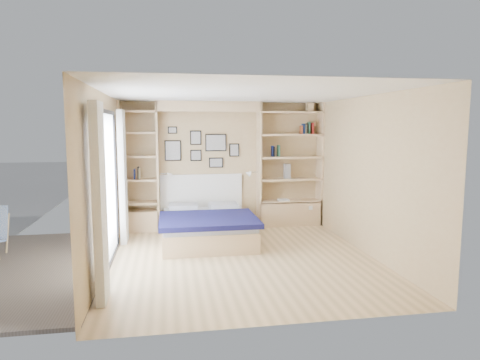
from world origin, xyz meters
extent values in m
plane|color=#DCB985|center=(0.00, 0.00, 0.00)|extent=(4.50, 4.50, 0.00)
plane|color=tan|center=(0.00, 2.25, 1.25)|extent=(4.00, 0.00, 4.00)
plane|color=tan|center=(0.00, -2.25, 1.25)|extent=(4.00, 0.00, 4.00)
plane|color=tan|center=(-2.00, 0.00, 1.25)|extent=(0.00, 4.50, 4.50)
plane|color=tan|center=(2.00, 0.00, 1.25)|extent=(0.00, 4.50, 4.50)
plane|color=white|center=(0.00, 0.00, 2.50)|extent=(4.50, 4.50, 0.00)
cube|color=#D5B486|center=(-1.30, 2.08, 1.25)|extent=(0.04, 0.35, 2.50)
cube|color=#D5B486|center=(0.70, 2.08, 1.25)|extent=(0.04, 0.35, 2.50)
cube|color=#D5B486|center=(-0.30, 2.08, 2.40)|extent=(2.00, 0.35, 0.20)
cube|color=#D5B486|center=(1.98, 2.08, 1.25)|extent=(0.04, 0.35, 2.50)
cube|color=#D5B486|center=(-1.98, 2.08, 1.25)|extent=(0.04, 0.35, 2.50)
cube|color=#D5B486|center=(1.35, 2.08, 0.25)|extent=(1.30, 0.35, 0.50)
cube|color=#D5B486|center=(-1.65, 2.08, 0.20)|extent=(0.70, 0.35, 0.40)
cube|color=black|center=(-1.97, 0.00, 2.23)|extent=(0.04, 2.08, 0.06)
cube|color=black|center=(-1.97, 0.00, 0.03)|extent=(0.04, 2.08, 0.06)
cube|color=black|center=(-1.97, -1.02, 1.10)|extent=(0.04, 0.06, 2.20)
cube|color=black|center=(-1.97, 1.02, 1.10)|extent=(0.04, 0.06, 2.20)
cube|color=silver|center=(-1.98, 0.00, 1.12)|extent=(0.01, 2.00, 2.20)
cube|color=white|center=(-1.88, -1.30, 1.15)|extent=(0.10, 0.45, 2.30)
cube|color=white|center=(-1.88, 1.30, 1.15)|extent=(0.10, 0.45, 2.30)
cube|color=#D5B486|center=(1.35, 2.08, 0.50)|extent=(1.30, 0.35, 0.04)
cube|color=#D5B486|center=(1.35, 2.08, 0.95)|extent=(1.30, 0.35, 0.04)
cube|color=#D5B486|center=(1.35, 2.08, 1.40)|extent=(1.30, 0.35, 0.04)
cube|color=#D5B486|center=(1.35, 2.08, 1.85)|extent=(1.30, 0.35, 0.04)
cube|color=#D5B486|center=(1.35, 2.08, 2.30)|extent=(1.30, 0.35, 0.04)
cube|color=#D5B486|center=(-1.65, 2.08, 0.55)|extent=(0.70, 0.35, 0.04)
cube|color=#D5B486|center=(-1.65, 2.08, 1.00)|extent=(0.70, 0.35, 0.04)
cube|color=#D5B486|center=(-1.65, 2.08, 1.45)|extent=(0.70, 0.35, 0.04)
cube|color=#D5B486|center=(-1.65, 2.08, 1.90)|extent=(0.70, 0.35, 0.04)
cube|color=#D5B486|center=(-1.65, 2.08, 2.30)|extent=(0.70, 0.35, 0.04)
cube|color=#D5B486|center=(-0.45, 1.12, 0.17)|extent=(1.54, 1.92, 0.34)
cube|color=#B0B4C0|center=(-0.45, 1.12, 0.39)|extent=(1.50, 1.88, 0.10)
cube|color=#121243|center=(-0.45, 0.79, 0.46)|extent=(1.64, 1.35, 0.08)
cube|color=#B0B4C0|center=(-0.83, 1.78, 0.50)|extent=(0.53, 0.38, 0.12)
cube|color=#B0B4C0|center=(-0.07, 1.78, 0.50)|extent=(0.53, 0.38, 0.12)
cube|color=white|center=(-0.45, 2.22, 0.72)|extent=(1.64, 0.04, 0.70)
cube|color=black|center=(-1.00, 2.23, 1.55)|extent=(0.32, 0.02, 0.40)
cube|color=gray|center=(-1.00, 2.21, 1.55)|extent=(0.28, 0.01, 0.36)
cube|color=black|center=(-0.55, 2.23, 1.80)|extent=(0.22, 0.02, 0.28)
cube|color=gray|center=(-0.55, 2.21, 1.80)|extent=(0.18, 0.01, 0.24)
cube|color=black|center=(-0.55, 2.23, 1.45)|extent=(0.22, 0.02, 0.22)
cube|color=gray|center=(-0.55, 2.21, 1.45)|extent=(0.18, 0.01, 0.18)
cube|color=black|center=(-0.15, 2.23, 1.70)|extent=(0.42, 0.02, 0.34)
cube|color=gray|center=(-0.15, 2.21, 1.70)|extent=(0.38, 0.01, 0.30)
cube|color=black|center=(-0.15, 2.23, 1.30)|extent=(0.28, 0.02, 0.20)
cube|color=gray|center=(-0.15, 2.21, 1.30)|extent=(0.24, 0.01, 0.16)
cube|color=black|center=(0.22, 2.23, 1.55)|extent=(0.20, 0.02, 0.26)
cube|color=gray|center=(0.22, 2.21, 1.55)|extent=(0.16, 0.01, 0.22)
cube|color=black|center=(-1.00, 2.23, 1.95)|extent=(0.18, 0.02, 0.14)
cube|color=gray|center=(-1.00, 2.21, 1.95)|extent=(0.14, 0.01, 0.10)
cylinder|color=silver|center=(-1.16, 2.00, 1.12)|extent=(0.20, 0.02, 0.02)
cone|color=white|center=(-1.06, 2.00, 1.10)|extent=(0.13, 0.12, 0.15)
cylinder|color=silver|center=(0.56, 2.00, 1.12)|extent=(0.20, 0.02, 0.02)
cone|color=white|center=(0.46, 2.00, 1.10)|extent=(0.13, 0.12, 0.15)
cube|color=navy|center=(0.98, 2.07, 1.53)|extent=(0.03, 0.15, 0.22)
cube|color=black|center=(0.99, 2.07, 1.52)|extent=(0.03, 0.15, 0.20)
cube|color=#26593F|center=(1.10, 2.07, 1.53)|extent=(0.03, 0.15, 0.23)
cube|color=#B2502B|center=(1.57, 2.07, 1.95)|extent=(0.02, 0.15, 0.17)
cube|color=navy|center=(1.61, 2.07, 1.97)|extent=(0.03, 0.15, 0.21)
cube|color=black|center=(1.67, 2.07, 1.97)|extent=(0.03, 0.15, 0.20)
cube|color=#BFB28C|center=(1.66, 2.07, 1.97)|extent=(0.04, 0.15, 0.19)
cube|color=#26593F|center=(1.72, 2.07, 1.99)|extent=(0.03, 0.15, 0.24)
cube|color=#A51E1E|center=(1.79, 2.07, 1.98)|extent=(0.03, 0.15, 0.22)
cube|color=navy|center=(-1.74, 2.07, 1.12)|extent=(0.02, 0.15, 0.19)
cube|color=black|center=(-1.66, 2.07, 1.14)|extent=(0.03, 0.15, 0.24)
cube|color=#BFB28C|center=(-1.65, 2.07, 1.13)|extent=(0.03, 0.15, 0.21)
cube|color=#D5B486|center=(1.74, 2.07, 2.40)|extent=(0.13, 0.13, 0.15)
cone|color=#D5B486|center=(1.74, 2.07, 2.51)|extent=(0.20, 0.20, 0.08)
cube|color=slate|center=(1.28, 2.07, 1.12)|extent=(0.12, 0.12, 0.30)
cube|color=white|center=(1.20, 2.02, 0.54)|extent=(0.22, 0.16, 0.03)
cylinder|color=tan|center=(-3.68, 0.97, 0.30)|extent=(0.05, 0.32, 0.64)
camera|label=1|loc=(-1.11, -6.28, 2.02)|focal=32.00mm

